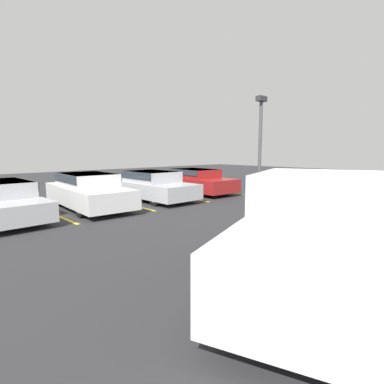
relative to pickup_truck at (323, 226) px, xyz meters
name	(u,v)px	position (x,y,z in m)	size (l,w,h in m)	color
ground_plane	(372,270)	(0.95, -0.52, -0.88)	(60.00, 60.00, 0.00)	#2D2D30
stall_stripe_b	(51,213)	(-1.46, 8.61, -0.88)	(0.12, 4.48, 0.01)	yellow
stall_stripe_c	(122,203)	(1.31, 8.61, -0.88)	(0.12, 4.48, 0.01)	yellow
stall_stripe_d	(175,196)	(4.08, 8.61, -0.88)	(0.12, 4.48, 0.01)	yellow
stall_stripe_e	(214,191)	(6.85, 8.61, -0.88)	(0.12, 4.48, 0.01)	yellow
pickup_truck	(323,226)	(0.00, 0.00, 0.00)	(6.03, 3.92, 1.77)	silver
parked_sedan_a	(0,199)	(-2.91, 8.66, -0.24)	(1.87, 4.66, 1.19)	#B7BABF
parked_sedan_b	(88,190)	(-0.15, 8.50, -0.19)	(2.04, 4.64, 1.29)	silver
parked_sedan_c	(152,185)	(2.73, 8.49, -0.22)	(1.86, 4.35, 1.24)	#B7BABF
parked_sedan_d	(195,180)	(5.58, 8.76, -0.24)	(2.06, 4.48, 1.20)	maroon
light_post	(260,132)	(10.61, 8.36, 2.36)	(0.70, 0.36, 5.29)	#515156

